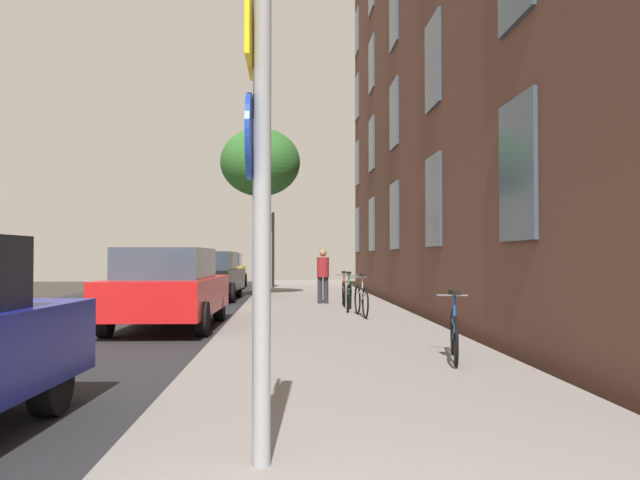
# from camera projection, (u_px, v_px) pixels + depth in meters

# --- Properties ---
(ground_plane) EXTENTS (41.80, 41.80, 0.00)m
(ground_plane) POSITION_uv_depth(u_px,v_px,m) (186.00, 313.00, 16.31)
(ground_plane) COLOR #332D28
(road_asphalt) EXTENTS (7.00, 38.00, 0.01)m
(road_asphalt) POSITION_uv_depth(u_px,v_px,m) (105.00, 313.00, 16.20)
(road_asphalt) COLOR #232326
(road_asphalt) RESTS_ON ground
(sidewalk) EXTENTS (4.20, 38.00, 0.12)m
(sidewalk) POSITION_uv_depth(u_px,v_px,m) (320.00, 310.00, 16.49)
(sidewalk) COLOR gray
(sidewalk) RESTS_ON ground
(sign_post) EXTENTS (0.16, 0.60, 3.31)m
(sign_post) POSITION_uv_depth(u_px,v_px,m) (258.00, 168.00, 4.06)
(sign_post) COLOR gray
(sign_post) RESTS_ON sidewalk
(traffic_light) EXTENTS (0.43, 0.24, 3.26)m
(traffic_light) POSITION_uv_depth(u_px,v_px,m) (271.00, 236.00, 27.10)
(traffic_light) COLOR black
(traffic_light) RESTS_ON sidewalk
(tree_near) EXTENTS (2.72, 2.72, 5.72)m
(tree_near) POSITION_uv_depth(u_px,v_px,m) (260.00, 165.00, 21.39)
(tree_near) COLOR #4C3823
(tree_near) RESTS_ON sidewalk
(bicycle_0) EXTENTS (0.51, 1.59, 0.91)m
(bicycle_0) POSITION_uv_depth(u_px,v_px,m) (454.00, 333.00, 8.09)
(bicycle_0) COLOR black
(bicycle_0) RESTS_ON sidewalk
(bicycle_1) EXTENTS (0.42, 1.67, 0.97)m
(bicycle_1) POSITION_uv_depth(u_px,v_px,m) (361.00, 300.00, 14.03)
(bicycle_1) COLOR black
(bicycle_1) RESTS_ON sidewalk
(bicycle_2) EXTENTS (0.44, 1.69, 0.97)m
(bicycle_2) POSITION_uv_depth(u_px,v_px,m) (349.00, 295.00, 15.55)
(bicycle_2) COLOR black
(bicycle_2) RESTS_ON sidewalk
(bicycle_3) EXTENTS (0.42, 1.64, 0.95)m
(bicycle_3) POSITION_uv_depth(u_px,v_px,m) (344.00, 292.00, 17.00)
(bicycle_3) COLOR black
(bicycle_3) RESTS_ON sidewalk
(pedestrian_0) EXTENTS (0.39, 0.39, 1.55)m
(pedestrian_0) POSITION_uv_depth(u_px,v_px,m) (323.00, 272.00, 17.92)
(pedestrian_0) COLOR #26262D
(pedestrian_0) RESTS_ON sidewalk
(car_1) EXTENTS (2.00, 4.47, 1.62)m
(car_1) POSITION_uv_depth(u_px,v_px,m) (168.00, 287.00, 12.62)
(car_1) COLOR red
(car_1) RESTS_ON road_asphalt
(car_2) EXTENTS (1.98, 4.52, 1.62)m
(car_2) POSITION_uv_depth(u_px,v_px,m) (211.00, 275.00, 20.93)
(car_2) COLOR black
(car_2) RESTS_ON road_asphalt
(car_3) EXTENTS (1.88, 4.35, 1.62)m
(car_3) POSITION_uv_depth(u_px,v_px,m) (225.00, 270.00, 29.23)
(car_3) COLOR orange
(car_3) RESTS_ON road_asphalt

